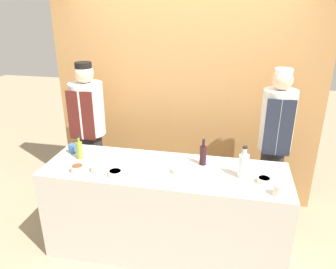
{
  "coord_description": "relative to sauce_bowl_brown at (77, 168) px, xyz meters",
  "views": [
    {
      "loc": [
        0.56,
        -2.57,
        2.33
      ],
      "look_at": [
        0.0,
        0.14,
        1.18
      ],
      "focal_mm": 35.0,
      "sensor_mm": 36.0,
      "label": 1
    }
  ],
  "objects": [
    {
      "name": "cup_blue",
      "position": [
        -0.22,
        0.35,
        0.01
      ],
      "size": [
        0.08,
        0.08,
        0.09
      ],
      "color": "#386093",
      "rests_on": "counter"
    },
    {
      "name": "sauce_bowl_orange",
      "position": [
        0.36,
        -0.0,
        -0.01
      ],
      "size": [
        0.13,
        0.13,
        0.05
      ],
      "color": "silver",
      "rests_on": "counter"
    },
    {
      "name": "cup_cream",
      "position": [
        1.72,
        -0.04,
        0.01
      ],
      "size": [
        0.09,
        0.09,
        0.09
      ],
      "color": "silver",
      "rests_on": "counter"
    },
    {
      "name": "bottle_wine",
      "position": [
        1.08,
        0.36,
        0.07
      ],
      "size": [
        0.06,
        0.06,
        0.25
      ],
      "color": "black",
      "rests_on": "counter"
    },
    {
      "name": "bottle_oil",
      "position": [
        -0.09,
        0.25,
        0.06
      ],
      "size": [
        0.06,
        0.06,
        0.23
      ],
      "color": "olive",
      "rests_on": "counter"
    },
    {
      "name": "cutting_board",
      "position": [
        0.5,
        0.25,
        -0.02
      ],
      "size": [
        0.34,
        0.18,
        0.02
      ],
      "color": "white",
      "rests_on": "counter"
    },
    {
      "name": "sauce_bowl_brown",
      "position": [
        0.0,
        0.0,
        0.0
      ],
      "size": [
        0.12,
        0.12,
        0.06
      ],
      "color": "silver",
      "rests_on": "counter"
    },
    {
      "name": "chef_right",
      "position": [
        1.76,
        0.81,
        0.02
      ],
      "size": [
        0.33,
        0.33,
        1.74
      ],
      "color": "#28282D",
      "rests_on": "ground_plane"
    },
    {
      "name": "counter",
      "position": [
        0.75,
        0.21,
        -0.48
      ],
      "size": [
        2.23,
        0.71,
        0.9
      ],
      "color": "beige",
      "rests_on": "ground_plane"
    },
    {
      "name": "sauce_bowl_red",
      "position": [
        0.89,
        0.17,
        -0.01
      ],
      "size": [
        0.13,
        0.13,
        0.04
      ],
      "color": "silver",
      "rests_on": "counter"
    },
    {
      "name": "chef_left",
      "position": [
        -0.25,
        0.81,
        0.0
      ],
      "size": [
        0.36,
        0.36,
        1.73
      ],
      "color": "#28282D",
      "rests_on": "ground_plane"
    },
    {
      "name": "ground_plane",
      "position": [
        0.75,
        0.21,
        -0.94
      ],
      "size": [
        14.0,
        14.0,
        0.0
      ],
      "primitive_type": "plane",
      "color": "tan"
    },
    {
      "name": "bottle_clear",
      "position": [
        1.44,
        0.2,
        0.08
      ],
      "size": [
        0.09,
        0.09,
        0.29
      ],
      "color": "silver",
      "rests_on": "counter"
    },
    {
      "name": "sauce_bowl_yellow",
      "position": [
        1.62,
        0.13,
        -0.01
      ],
      "size": [
        0.12,
        0.12,
        0.05
      ],
      "color": "silver",
      "rests_on": "counter"
    },
    {
      "name": "sauce_bowl_white",
      "position": [
        0.19,
        0.06,
        0.0
      ],
      "size": [
        0.17,
        0.17,
        0.06
      ],
      "color": "silver",
      "rests_on": "counter"
    },
    {
      "name": "cabinet_wall",
      "position": [
        0.75,
        1.33,
        0.26
      ],
      "size": [
        3.09,
        0.18,
        2.4
      ],
      "color": "#B7844C",
      "rests_on": "ground_plane"
    }
  ]
}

